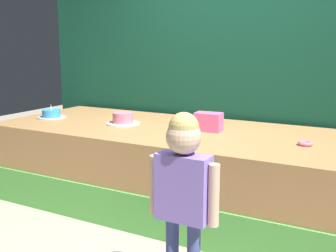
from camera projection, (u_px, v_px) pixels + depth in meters
ground_plane at (169, 242)px, 3.22m from camera, size 12.00×12.00×0.00m
stage_platform at (205, 172)px, 3.74m from camera, size 4.12×1.41×0.76m
curtain_backdrop at (238, 52)px, 4.22m from camera, size 4.81×0.08×2.91m
child_figure at (183, 182)px, 2.37m from camera, size 0.44×0.20×1.15m
pink_box at (208, 122)px, 3.70m from camera, size 0.25×0.17×0.17m
donut at (305, 143)px, 3.17m from camera, size 0.11×0.11×0.03m
cake_left at (51, 114)px, 4.38m from camera, size 0.31×0.31×0.15m
cake_center at (123, 119)px, 4.04m from camera, size 0.33×0.33×0.11m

